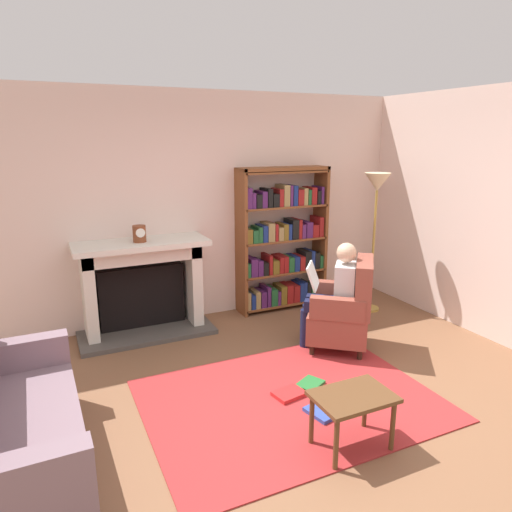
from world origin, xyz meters
The scene contains 13 objects.
ground centered at (0.00, 0.00, 0.00)m, with size 14.00×14.00×0.00m, color brown.
back_wall centered at (0.00, 2.55, 1.35)m, with size 5.60×0.10×2.70m, color beige.
side_wall_right centered at (2.65, 1.25, 1.35)m, with size 0.10×5.20×2.70m, color beige.
area_rug centered at (0.00, 0.30, 0.01)m, with size 2.40×1.80×0.01m, color #A32A2A.
fireplace centered at (-0.80, 2.30, 0.57)m, with size 1.47×0.64×1.07m.
mantel_clock centered at (-0.82, 2.20, 1.16)m, with size 0.14×0.14×0.18m.
bookshelf centered at (1.00, 2.33, 0.88)m, with size 1.17×0.32×1.82m.
armchair_reading centered at (1.02, 0.96, 0.42)m, with size 0.88×0.89×0.97m.
seated_reader centered at (0.92, 1.04, 0.62)m, with size 0.59×0.57×1.14m.
sofa_floral centered at (-2.06, 0.28, 0.32)m, with size 0.75×1.71×0.85m.
side_table centered at (0.10, -0.42, 0.36)m, with size 0.56×0.39×0.42m.
scattered_books centered at (0.12, 0.26, 0.03)m, with size 0.55×0.70×0.03m.
floor_lamp centered at (1.99, 1.76, 1.49)m, with size 0.32×0.32×1.75m.
Camera 1 is at (-1.76, -2.78, 2.17)m, focal length 32.78 mm.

